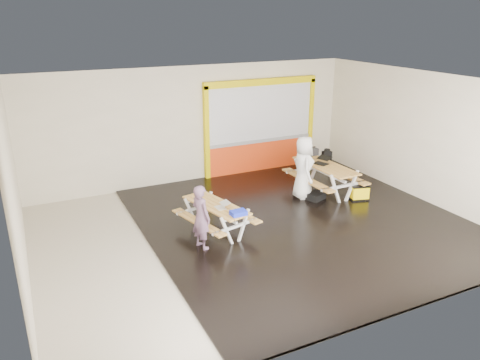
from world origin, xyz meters
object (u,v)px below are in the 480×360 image
laptop_right (322,161)px  backpack (327,156)px  picnic_table_right (325,172)px  dark_case (316,196)px  laptop_left (222,206)px  toolbox (311,152)px  blue_pouch (238,213)px  picnic_table_left (216,211)px  fluke_bag (359,193)px  person_right (303,168)px  person_left (201,217)px

laptop_right → backpack: size_ratio=1.18×
picnic_table_right → dark_case: (-0.52, -0.36, -0.52)m
laptop_left → backpack: size_ratio=0.69×
toolbox → dark_case: 1.70m
laptop_left → blue_pouch: bearing=-73.1°
toolbox → backpack: bearing=-13.0°
picnic_table_left → dark_case: bearing=11.7°
fluke_bag → person_right: bearing=147.2°
person_right → dark_case: (0.25, -0.31, -0.77)m
backpack → picnic_table_left: bearing=-157.1°
picnic_table_left → backpack: (4.46, 1.88, 0.23)m
blue_pouch → dark_case: size_ratio=0.71×
backpack → person_left: bearing=-154.0°
picnic_table_left → picnic_table_right: picnic_table_right is taller
laptop_right → laptop_left: bearing=-159.2°
laptop_left → backpack: bearing=25.6°
blue_pouch → fluke_bag: bearing=12.4°
laptop_right → dark_case: bearing=-135.1°
backpack → picnic_table_right: bearing=-127.9°
person_right → fluke_bag: (1.31, -0.84, -0.66)m
toolbox → fluke_bag: 2.03m
picnic_table_right → person_left: bearing=-159.8°
person_left → laptop_right: size_ratio=2.68×
picnic_table_left → laptop_left: 0.32m
person_left → dark_case: bearing=-87.8°
picnic_table_left → dark_case: 3.38m
backpack → person_right: bearing=-147.9°
laptop_left → dark_case: size_ratio=0.64×
picnic_table_left → person_left: (-0.59, -0.58, 0.21)m
laptop_left → fluke_bag: 4.34m
picnic_table_left → person_left: size_ratio=1.45×
person_left → person_right: size_ratio=0.82×
backpack → fluke_bag: (-0.12, -1.74, -0.55)m
laptop_right → toolbox: bearing=79.5°
blue_pouch → laptop_left: bearing=106.9°
dark_case → toolbox: bearing=63.4°
dark_case → fluke_bag: 1.19m
toolbox → laptop_left: bearing=-150.1°
picnic_table_left → person_left: bearing=-135.7°
blue_pouch → toolbox: toolbox is taller
person_left → laptop_right: 4.73m
picnic_table_right → backpack: backpack is taller
picnic_table_left → picnic_table_right: 3.94m
laptop_right → fluke_bag: size_ratio=0.97×
picnic_table_left → person_right: 3.21m
person_left → laptop_right: bearing=-83.9°
picnic_table_right → person_left: person_left is taller
dark_case → person_left: bearing=-162.0°
picnic_table_right → fluke_bag: picnic_table_right is taller
fluke_bag → laptop_right: bearing=117.9°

